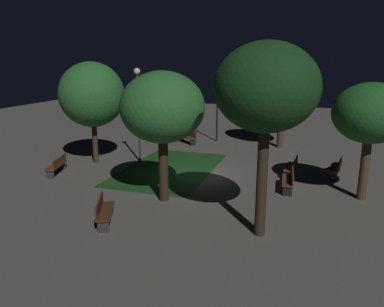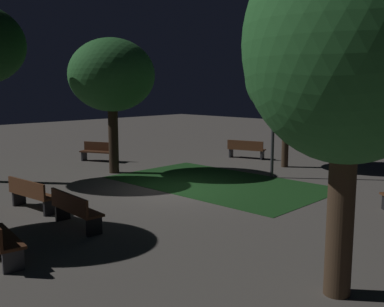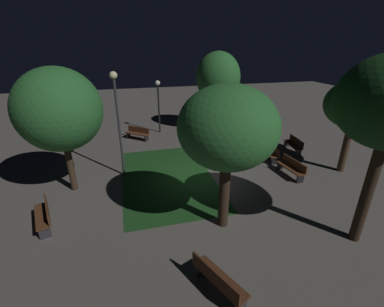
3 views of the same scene
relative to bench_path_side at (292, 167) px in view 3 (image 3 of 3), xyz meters
name	(u,v)px [view 3 (image 3 of 3)]	position (x,y,z in m)	size (l,w,h in m)	color
ground_plane	(202,176)	(1.12, 4.55, -0.48)	(60.00, 60.00, 0.00)	#56514C
grass_lawn	(167,177)	(1.44, 6.31, -0.48)	(7.71, 4.56, 0.01)	#194219
bench_path_side	(292,167)	(0.00, 0.00, 0.00)	(1.83, 0.61, 0.88)	#512D19
bench_corner	(269,151)	(2.24, 0.00, 0.00)	(1.83, 0.60, 0.88)	brown
bench_back_row	(218,279)	(-5.60, 6.11, 0.00)	(1.84, 1.18, 0.88)	#422314
bench_near_trees	(294,144)	(2.91, -2.14, 0.00)	(1.85, 0.76, 0.88)	#422314
bench_by_lamp	(138,133)	(7.74, 7.38, 0.00)	(1.54, 1.68, 0.88)	#512D19
bench_front_right	(44,214)	(-1.18, 11.45, 0.00)	(1.86, 0.97, 0.88)	#512D19
tree_left_canopy	(356,105)	(-0.19, -2.97, 3.12)	(3.01, 3.01, 4.86)	#423021
tree_tall_center	(218,78)	(8.46, 1.13, 3.55)	(3.29, 3.29, 5.93)	#423021
tree_near_wall	(228,128)	(-2.84, 4.90, 3.37)	(3.36, 3.36, 5.31)	#2D2116
tree_right_canopy	(59,110)	(1.40, 10.79, 3.35)	(3.55, 3.55, 5.61)	#38281C
lamp_post_plaza_west	(117,110)	(2.29, 8.46, 3.02)	(0.36, 0.36, 5.26)	#333338
lamp_post_near_wall	(158,97)	(8.95, 5.61, 2.25)	(0.36, 0.36, 3.93)	black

